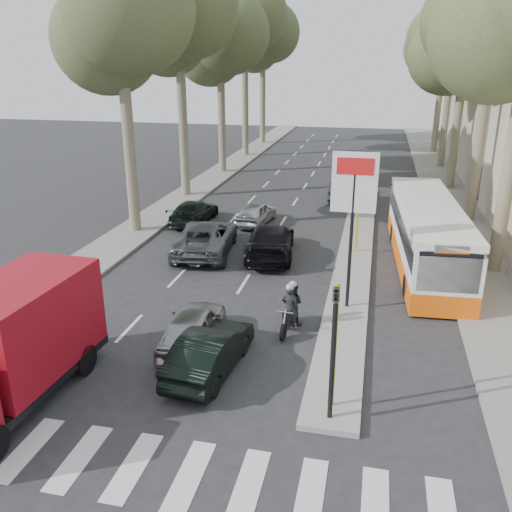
{
  "coord_description": "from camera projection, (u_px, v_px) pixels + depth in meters",
  "views": [
    {
      "loc": [
        3.92,
        -12.74,
        8.41
      ],
      "look_at": [
        -0.17,
        5.48,
        1.6
      ],
      "focal_mm": 38.0,
      "sensor_mm": 36.0,
      "label": 1
    }
  ],
  "objects": [
    {
      "name": "tree_l_d",
      "position": [
        246.0,
        17.0,
        46.06
      ],
      "size": [
        7.4,
        7.2,
        15.66
      ],
      "color": "#6B604C",
      "rests_on": "ground"
    },
    {
      "name": "billboard",
      "position": [
        353.0,
        209.0,
        18.01
      ],
      "size": [
        1.5,
        12.1,
        5.6
      ],
      "color": "yellow",
      "rests_on": "ground"
    },
    {
      "name": "city_bus",
      "position": [
        427.0,
        233.0,
        22.87
      ],
      "size": [
        2.95,
        10.72,
        2.79
      ],
      "rotation": [
        0.0,
        0.0,
        0.06
      ],
      "color": "#F65F0D",
      "rests_on": "ground"
    },
    {
      "name": "motorcycle",
      "position": [
        291.0,
        307.0,
        17.73
      ],
      "size": [
        0.75,
        1.97,
        1.67
      ],
      "rotation": [
        0.0,
        0.0,
        -0.1
      ],
      "color": "black",
      "rests_on": "ground"
    },
    {
      "name": "queue_car_c",
      "position": [
        256.0,
        213.0,
        29.11
      ],
      "size": [
        1.83,
        3.76,
        1.24
      ],
      "primitive_type": "imported",
      "rotation": [
        0.0,
        0.0,
        3.04
      ],
      "color": "#AFB0B7",
      "rests_on": "ground"
    },
    {
      "name": "silver_hatchback",
      "position": [
        193.0,
        327.0,
        16.65
      ],
      "size": [
        1.82,
        3.94,
        1.31
      ],
      "primitive_type": "imported",
      "rotation": [
        0.0,
        0.0,
        3.22
      ],
      "color": "#A3A5AB",
      "rests_on": "ground"
    },
    {
      "name": "queue_car_d",
      "position": [
        341.0,
        189.0,
        34.38
      ],
      "size": [
        1.37,
        3.85,
        1.26
      ],
      "primitive_type": "imported",
      "rotation": [
        0.0,
        0.0,
        3.15
      ],
      "color": "#4F5257",
      "rests_on": "ground"
    },
    {
      "name": "tree_r_d",
      "position": [
        458.0,
        22.0,
        40.97
      ],
      "size": [
        7.4,
        7.2,
        14.88
      ],
      "color": "#6B604C",
      "rests_on": "ground"
    },
    {
      "name": "median_left",
      "position": [
        222.0,
        172.0,
        42.66
      ],
      "size": [
        2.4,
        64.0,
        0.12
      ],
      "primitive_type": "cube",
      "color": "gray",
      "rests_on": "ground"
    },
    {
      "name": "dark_hatchback",
      "position": [
        210.0,
        351.0,
        15.31
      ],
      "size": [
        1.74,
        4.02,
        1.29
      ],
      "primitive_type": "imported",
      "rotation": [
        0.0,
        0.0,
        3.04
      ],
      "color": "black",
      "rests_on": "ground"
    },
    {
      "name": "ground",
      "position": [
        219.0,
        374.0,
        15.36
      ],
      "size": [
        120.0,
        120.0,
        0.0
      ],
      "primitive_type": "plane",
      "color": "#28282B",
      "rests_on": "ground"
    },
    {
      "name": "red_truck",
      "position": [
        11.0,
        343.0,
        13.67
      ],
      "size": [
        2.48,
        5.94,
        3.12
      ],
      "rotation": [
        0.0,
        0.0,
        -0.05
      ],
      "color": "black",
      "rests_on": "ground"
    },
    {
      "name": "tree_l_c",
      "position": [
        222.0,
        35.0,
        39.3
      ],
      "size": [
        7.4,
        7.2,
        13.71
      ],
      "color": "#6B604C",
      "rests_on": "ground"
    },
    {
      "name": "queue_car_b",
      "position": [
        270.0,
        241.0,
        24.31
      ],
      "size": [
        2.68,
        5.27,
        1.47
      ],
      "primitive_type": "imported",
      "rotation": [
        0.0,
        0.0,
        3.27
      ],
      "color": "black",
      "rests_on": "ground"
    },
    {
      "name": "sidewalk_right",
      "position": [
        446.0,
        191.0,
        36.49
      ],
      "size": [
        3.2,
        70.0,
        0.12
      ],
      "primitive_type": "cube",
      "color": "gray",
      "rests_on": "ground"
    },
    {
      "name": "queue_car_e",
      "position": [
        194.0,
        212.0,
        29.36
      ],
      "size": [
        1.86,
        4.27,
        1.22
      ],
      "primitive_type": "imported",
      "rotation": [
        0.0,
        0.0,
        3.11
      ],
      "color": "black",
      "rests_on": "ground"
    },
    {
      "name": "tree_l_b",
      "position": [
        181.0,
        11.0,
        31.65
      ],
      "size": [
        7.4,
        7.2,
        14.88
      ],
      "color": "#6B604C",
      "rests_on": "ground"
    },
    {
      "name": "traffic_light_island",
      "position": [
        334.0,
        332.0,
        12.47
      ],
      "size": [
        0.16,
        0.41,
        3.6
      ],
      "color": "black",
      "rests_on": "ground"
    },
    {
      "name": "queue_car_a",
      "position": [
        205.0,
        237.0,
        24.78
      ],
      "size": [
        3.09,
        5.56,
        1.47
      ],
      "primitive_type": "imported",
      "rotation": [
        0.0,
        0.0,
        3.27
      ],
      "color": "#53575B",
      "rests_on": "ground"
    },
    {
      "name": "pedestrian_near",
      "position": [
        465.0,
        256.0,
        21.86
      ],
      "size": [
        0.57,
        0.98,
        1.59
      ],
      "primitive_type": "imported",
      "rotation": [
        0.0,
        0.0,
        1.7
      ],
      "color": "#3D324B",
      "rests_on": "sidewalk_right"
    },
    {
      "name": "tree_l_a",
      "position": [
        122.0,
        13.0,
        24.53
      ],
      "size": [
        7.4,
        7.2,
        14.1
      ],
      "color": "#6B604C",
      "rests_on": "ground"
    },
    {
      "name": "tree_l_e",
      "position": [
        264.0,
        34.0,
        53.77
      ],
      "size": [
        7.4,
        7.2,
        14.49
      ],
      "color": "#6B604C",
      "rests_on": "ground"
    },
    {
      "name": "tree_r_c",
      "position": [
        470.0,
        37.0,
        34.12
      ],
      "size": [
        7.4,
        7.2,
        13.32
      ],
      "color": "#6B604C",
      "rests_on": "ground"
    },
    {
      "name": "tree_r_e",
      "position": [
        447.0,
        36.0,
        48.51
      ],
      "size": [
        7.4,
        7.2,
        14.1
      ],
      "color": "#6B604C",
      "rests_on": "ground"
    },
    {
      "name": "traffic_island",
      "position": [
        355.0,
        253.0,
        24.75
      ],
      "size": [
        1.5,
        26.0,
        0.16
      ],
      "primitive_type": "cube",
      "color": "gray",
      "rests_on": "ground"
    }
  ]
}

